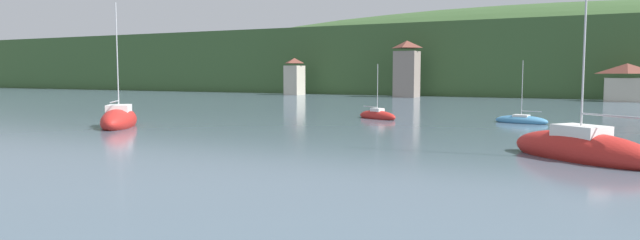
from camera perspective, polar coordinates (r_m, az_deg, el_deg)
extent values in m
cube|color=#38562D|center=(138.70, 23.60, 5.59)|extent=(352.00, 64.25, 14.52)
ellipsoid|color=#38562D|center=(155.22, 21.48, 4.74)|extent=(246.40, 44.98, 34.51)
cube|color=#BCB29E|center=(115.21, -2.65, 4.12)|extent=(3.14, 3.68, 6.08)
pyramid|color=brown|center=(115.23, -2.66, 6.14)|extent=(3.30, 3.86, 1.10)
cube|color=gray|center=(105.48, 8.94, 4.69)|extent=(4.14, 3.97, 8.64)
pyramid|color=brown|center=(105.61, 8.98, 7.74)|extent=(4.34, 4.16, 1.39)
cube|color=#BCB29E|center=(100.72, 29.08, 2.74)|extent=(6.36, 4.67, 3.76)
pyramid|color=brown|center=(100.69, 29.16, 4.67)|extent=(6.68, 4.90, 1.63)
ellipsoid|color=red|center=(55.30, 5.94, 0.40)|extent=(5.12, 3.53, 1.17)
cylinder|color=#B7B7BC|center=(55.16, 5.96, 3.25)|extent=(0.06, 0.06, 4.86)
cylinder|color=#ADADB2|center=(56.04, 5.22, 1.39)|extent=(1.92, 1.02, 0.05)
cube|color=silver|center=(55.26, 5.94, 0.98)|extent=(1.51, 1.29, 0.49)
ellipsoid|color=red|center=(49.96, -20.04, -0.08)|extent=(6.82, 7.94, 2.22)
cylinder|color=#B7B7BC|center=(49.81, -20.21, 5.99)|extent=(0.10, 0.10, 9.35)
cylinder|color=#ADADB2|center=(48.16, -20.47, 1.80)|extent=(2.11, 2.81, 0.09)
cube|color=silver|center=(49.89, -20.07, 1.06)|extent=(2.80, 2.91, 0.76)
ellipsoid|color=teal|center=(53.46, 20.07, -0.07)|extent=(4.94, 2.40, 0.99)
cylinder|color=#B7B7BC|center=(53.31, 20.16, 3.00)|extent=(0.06, 0.06, 5.19)
cylinder|color=#ADADB2|center=(53.13, 21.01, 0.84)|extent=(1.75, 0.40, 0.05)
cube|color=silver|center=(53.43, 20.09, 0.37)|extent=(1.48, 1.21, 0.28)
ellipsoid|color=red|center=(32.18, 25.29, -2.89)|extent=(8.39, 7.24, 2.10)
cylinder|color=#B7B7BC|center=(32.00, 25.71, 8.53)|extent=(0.10, 0.10, 11.63)
cylinder|color=#ADADB2|center=(30.92, 27.98, 0.38)|extent=(2.88, 2.19, 0.09)
cube|color=silver|center=(32.07, 25.35, -1.18)|extent=(3.08, 2.93, 0.78)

